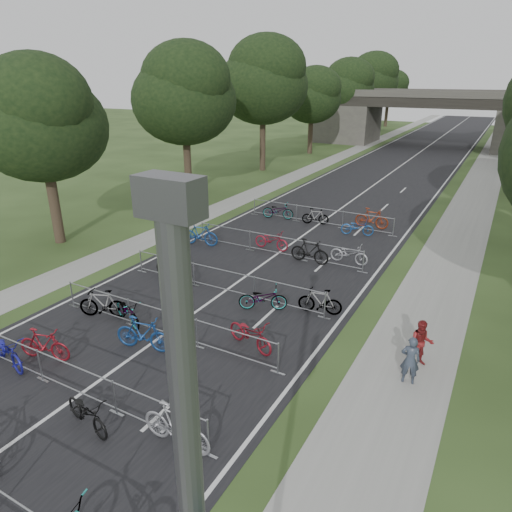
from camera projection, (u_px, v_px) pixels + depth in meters
The scene contains 39 objects.
road at pixel (403, 164), 48.08m from camera, with size 11.00×140.00×0.01m, color black.
sidewalk_right at pixel (487, 171), 44.48m from camera, with size 3.00×140.00×0.01m, color gray.
sidewalk_left at pixel (335, 158), 51.46m from camera, with size 2.00×140.00×0.01m, color gray.
lane_markings at pixel (403, 164), 48.08m from camera, with size 0.12×140.00×0.00m, color silver.
overpass_bridge at pixel (432, 119), 58.99m from camera, with size 31.00×8.00×7.05m.
tree_left_0 at pixel (41, 122), 23.10m from camera, with size 6.72×6.72×10.25m.
tree_left_1 at pixel (185, 97), 32.57m from camera, with size 7.56×7.56×11.53m.
tree_left_2 at pixel (264, 82), 42.03m from camera, with size 8.40×8.40×12.81m.
tree_left_3 at pixel (313, 96), 52.39m from camera, with size 6.72×6.72×10.25m.
tree_left_4 at pixel (347, 87), 61.86m from camera, with size 7.56×7.56×11.53m.
tree_left_5 at pixel (372, 80), 71.32m from camera, with size 8.40×8.40×12.81m.
tree_left_6 at pixel (389, 89), 81.68m from camera, with size 6.72×6.72×10.25m.
barrier_row_2 at pixel (75, 381), 13.06m from camera, with size 9.70×0.08×1.10m.
barrier_row_3 at pixel (162, 322), 16.15m from camera, with size 9.70×0.08×1.10m.
barrier_row_4 at pixel (223, 281), 19.40m from camera, with size 9.70×0.08×1.10m.
barrier_row_5 at pixel (276, 245), 23.47m from camera, with size 9.70×0.08×1.10m.
barrier_row_6 at pixel (319, 216), 28.35m from camera, with size 9.70×0.08×1.10m.
bike_8 at pixel (8, 351), 14.47m from camera, with size 0.72×2.06×1.08m, color navy.
bike_9 at pixel (44, 345), 14.78m from camera, with size 0.52×1.85×1.11m, color maroon.
bike_10 at pixel (87, 413), 11.89m from camera, with size 0.65×1.86×0.98m, color black.
bike_11 at pixel (176, 427), 11.25m from camera, with size 0.58×2.04×1.23m, color #9A9BA2.
bike_12 at pixel (103, 304), 17.41m from camera, with size 0.54×1.91×1.15m, color #96989D.
bike_13 at pixel (128, 311), 16.99m from camera, with size 0.66×1.89×0.99m, color #96989D.
bike_14 at pixel (143, 334), 15.30m from camera, with size 0.57×2.04×1.22m, color navy.
bike_15 at pixel (250, 334), 15.44m from camera, with size 0.71×2.03×1.07m, color maroon.
bike_16 at pixel (172, 269), 20.66m from camera, with size 0.72×2.05×1.08m, color black.
bike_17 at pixel (178, 270), 20.44m from camera, with size 0.54×1.92×1.16m, color #ADACB4.
bike_18 at pixel (263, 298), 17.99m from camera, with size 0.67×1.92×1.01m, color #96989D.
bike_19 at pixel (320, 301), 17.70m from camera, with size 0.49×1.74×1.04m, color #96989D.
bike_20 at pixel (200, 234), 24.86m from camera, with size 0.59×2.09×1.26m, color navy.
bike_21 at pixel (272, 240), 24.30m from camera, with size 0.69×1.98×1.04m, color maroon.
bike_22 at pixel (310, 251), 22.50m from camera, with size 0.57×2.02×1.22m, color black.
bike_23 at pixel (349, 254), 22.50m from camera, with size 0.67×1.92×1.01m, color #ADAEB5.
bike_24 at pixel (278, 211), 29.56m from camera, with size 0.71×2.04×1.07m, color #96989D.
bike_25 at pixel (315, 216), 28.47m from camera, with size 0.47×1.66×1.00m, color #96989D.
bike_26 at pixel (357, 227), 26.49m from camera, with size 0.66×1.88×0.99m, color #1B4C95.
bike_27 at pixel (372, 218), 27.69m from camera, with size 0.58×2.05×1.23m, color maroon.
pedestrian_a at pixel (410, 360), 13.58m from camera, with size 0.57×0.37×1.56m, color #323B4B.
pedestrian_b at pixel (421, 343), 14.45m from camera, with size 0.75×0.59×1.55m, color maroon.
Camera 1 is at (9.78, 0.23, 8.67)m, focal length 32.00 mm.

